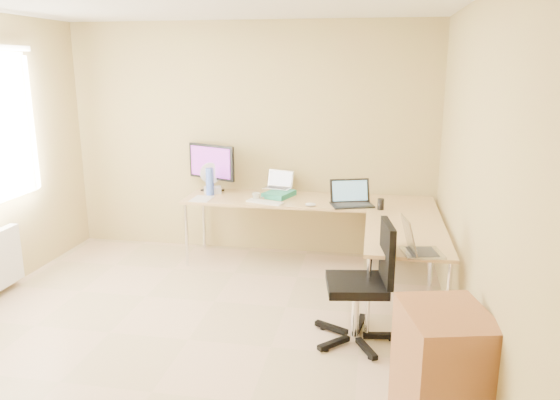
% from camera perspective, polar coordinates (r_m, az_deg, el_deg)
% --- Properties ---
extents(floor, '(4.50, 4.50, 0.00)m').
position_cam_1_polar(floor, '(4.49, -9.71, -14.39)').
color(floor, '#CEAE8F').
rests_on(floor, ground).
extents(wall_back, '(4.50, 0.00, 4.50)m').
position_cam_1_polar(wall_back, '(6.16, -3.20, 6.42)').
color(wall_back, tan).
rests_on(wall_back, ground).
extents(wall_right, '(0.00, 4.50, 4.50)m').
position_cam_1_polar(wall_right, '(3.85, 20.30, 0.84)').
color(wall_right, tan).
rests_on(wall_right, ground).
extents(desk_main, '(2.65, 0.70, 0.73)m').
position_cam_1_polar(desk_main, '(5.86, 2.97, -3.38)').
color(desk_main, tan).
rests_on(desk_main, ground).
extents(desk_return, '(0.70, 1.30, 0.73)m').
position_cam_1_polar(desk_return, '(4.88, 13.00, -7.39)').
color(desk_return, tan).
rests_on(desk_return, ground).
extents(monitor, '(0.65, 0.44, 0.54)m').
position_cam_1_polar(monitor, '(6.12, -7.25, 3.41)').
color(monitor, black).
rests_on(monitor, desk_main).
extents(book_stack, '(0.35, 0.41, 0.06)m').
position_cam_1_polar(book_stack, '(5.85, -0.11, 0.62)').
color(book_stack, '#23886F').
rests_on(book_stack, desk_main).
extents(laptop_center, '(0.35, 0.30, 0.19)m').
position_cam_1_polar(laptop_center, '(5.97, -0.21, 2.13)').
color(laptop_center, silver).
rests_on(laptop_center, desk_main).
extents(laptop_black, '(0.49, 0.42, 0.26)m').
position_cam_1_polar(laptop_black, '(5.50, 7.67, 0.72)').
color(laptop_black, black).
rests_on(laptop_black, desk_main).
extents(keyboard, '(0.41, 0.23, 0.02)m').
position_cam_1_polar(keyboard, '(5.59, -1.60, -0.23)').
color(keyboard, white).
rests_on(keyboard, desk_main).
extents(mouse, '(0.13, 0.10, 0.04)m').
position_cam_1_polar(mouse, '(5.46, 3.26, -0.49)').
color(mouse, silver).
rests_on(mouse, desk_main).
extents(mug, '(0.11, 0.11, 0.08)m').
position_cam_1_polar(mug, '(5.70, -2.56, 0.37)').
color(mug, beige).
rests_on(mug, desk_main).
extents(cd_stack, '(0.12, 0.12, 0.03)m').
position_cam_1_polar(cd_stack, '(5.80, -1.77, 0.33)').
color(cd_stack, silver).
rests_on(cd_stack, desk_main).
extents(water_bottle, '(0.10, 0.10, 0.30)m').
position_cam_1_polar(water_bottle, '(5.95, -7.45, 1.94)').
color(water_bottle, '#4668D7').
rests_on(water_bottle, desk_main).
extents(papers, '(0.20, 0.29, 0.01)m').
position_cam_1_polar(papers, '(5.82, -8.29, 0.13)').
color(papers, silver).
rests_on(papers, desk_main).
extents(white_box, '(0.22, 0.19, 0.07)m').
position_cam_1_polar(white_box, '(6.07, -7.15, 1.06)').
color(white_box, silver).
rests_on(white_box, desk_main).
extents(desk_fan, '(0.29, 0.29, 0.30)m').
position_cam_1_polar(desk_fan, '(6.15, -7.22, 2.35)').
color(desk_fan, silver).
rests_on(desk_fan, desk_main).
extents(black_cup, '(0.08, 0.08, 0.11)m').
position_cam_1_polar(black_cup, '(5.42, 10.63, -0.45)').
color(black_cup, black).
rests_on(black_cup, desk_main).
extents(laptop_return, '(0.39, 0.33, 0.23)m').
position_cam_1_polar(laptop_return, '(4.22, 14.93, -4.06)').
color(laptop_return, '#AAAAAA').
rests_on(laptop_return, desk_return).
extents(office_chair, '(0.67, 0.67, 0.98)m').
position_cam_1_polar(office_chair, '(4.25, 8.10, -8.53)').
color(office_chair, black).
rests_on(office_chair, ground).
extents(cabinet, '(0.59, 0.67, 0.80)m').
position_cam_1_polar(cabinet, '(3.46, 16.85, -17.24)').
color(cabinet, brown).
rests_on(cabinet, ground).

